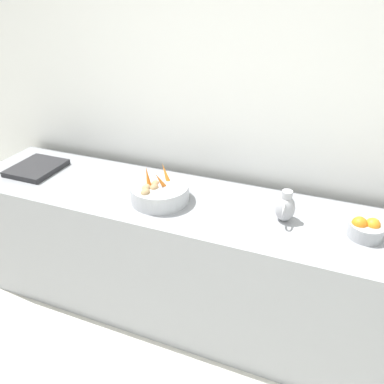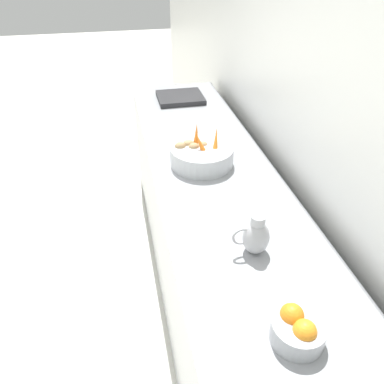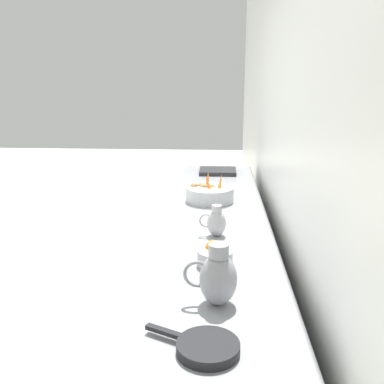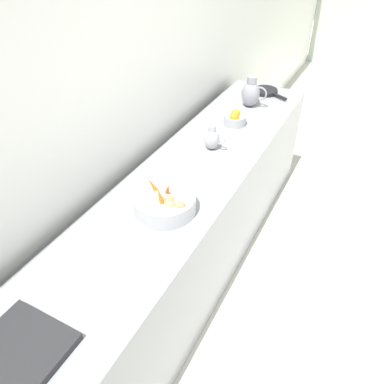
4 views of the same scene
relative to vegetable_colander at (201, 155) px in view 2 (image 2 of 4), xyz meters
The scene contains 5 objects.
prep_counter 0.61m from the vegetable_colander, 98.50° to the left, with size 0.66×3.31×0.90m, color gray.
vegetable_colander is the anchor object (origin of this frame).
orange_bowl 1.13m from the vegetable_colander, 92.56° to the left, with size 0.17×0.17×0.11m.
metal_pitcher_short 0.72m from the vegetable_colander, 94.24° to the left, with size 0.15×0.11×0.18m.
counter_sink_basin 0.97m from the vegetable_colander, 93.35° to the right, with size 0.34×0.30×0.04m, color #232326.
Camera 2 is at (-1.04, 1.36, 1.97)m, focal length 35.38 mm.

